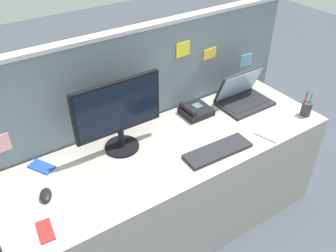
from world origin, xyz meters
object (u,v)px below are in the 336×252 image
Objects in this scene: cell_phone_silver_slab at (267,136)px; cell_phone_blue_case at (42,167)px; computer_mouse_right_hand at (46,195)px; desktop_monitor at (118,112)px; pen_cup at (306,108)px; laptop at (242,95)px; desk_phone at (195,111)px; keyboard_main at (218,151)px; cell_phone_red_case at (45,231)px.

cell_phone_silver_slab is 1.36m from cell_phone_blue_case.
cell_phone_silver_slab is (1.32, -0.26, -0.01)m from computer_mouse_right_hand.
desktop_monitor is 1.27m from pen_cup.
laptop is 1.41m from cell_phone_blue_case.
desk_phone is at bearing 170.39° from laptop.
pen_cup is at bearing 0.87° from keyboard_main.
cell_phone_red_case is (-0.07, -0.21, -0.01)m from computer_mouse_right_hand.
desk_phone is at bearing 26.66° from computer_mouse_right_hand.
laptop reaches higher than cell_phone_blue_case.
computer_mouse_right_hand is (-1.09, -0.19, -0.01)m from desk_phone.
pen_cup is 1.39× the size of cell_phone_red_case.
cell_phone_blue_case is at bearing 142.51° from cell_phone_silver_slab.
computer_mouse_right_hand is at bearing 172.36° from pen_cup.
computer_mouse_right_hand is at bearing 152.75° from cell_phone_silver_slab.
laptop is at bearing 53.35° from cell_phone_silver_slab.
desktop_monitor is at bearing 162.36° from pen_cup.
laptop is 1.89× the size of desk_phone.
desk_phone is (0.58, 0.04, -0.22)m from desktop_monitor.
computer_mouse_right_hand is at bearing -175.09° from laptop.
pen_cup is at bearing -17.64° from desktop_monitor.
cell_phone_silver_slab and cell_phone_blue_case have the same top height.
laptop is at bearing -1.62° from desktop_monitor.
laptop is 1.57m from cell_phone_red_case.
keyboard_main is (0.45, -0.36, -0.24)m from desktop_monitor.
desk_phone reaches higher than computer_mouse_right_hand.
desk_phone is at bearing 24.23° from cell_phone_red_case.
cell_phone_blue_case is (-0.91, 0.44, -0.01)m from keyboard_main.
desktop_monitor reaches higher than cell_phone_blue_case.
laptop is 1.98× the size of pen_cup.
keyboard_main is 1.03m from cell_phone_red_case.
desktop_monitor reaches higher than keyboard_main.
pen_cup is at bearing -54.81° from laptop.
cell_phone_silver_slab is (0.22, -0.45, -0.02)m from desk_phone.
pen_cup is at bearing 4.77° from cell_phone_red_case.
laptop is at bearing -34.46° from cell_phone_blue_case.
cell_phone_red_case is (-1.16, -0.40, -0.02)m from desk_phone.
desktop_monitor is 0.58m from computer_mouse_right_hand.
desktop_monitor is at bearing 178.38° from laptop.
cell_phone_blue_case is at bearing 156.48° from keyboard_main.
cell_phone_red_case is at bearing -148.22° from desktop_monitor.
keyboard_main is 2.27× the size of pen_cup.
cell_phone_blue_case is (-1.26, 0.49, 0.00)m from cell_phone_silver_slab.
desktop_monitor is at bearing 136.85° from cell_phone_silver_slab.
cell_phone_blue_case is at bearing 169.70° from desktop_monitor.
cell_phone_blue_case is (-1.66, 0.46, -0.05)m from pen_cup.
desk_phone reaches higher than cell_phone_silver_slab.
cell_phone_blue_case is (0.12, 0.44, 0.00)m from cell_phone_red_case.
pen_cup reaches higher than computer_mouse_right_hand.
laptop is 0.87× the size of keyboard_main.
desktop_monitor is 5.29× the size of computer_mouse_right_hand.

